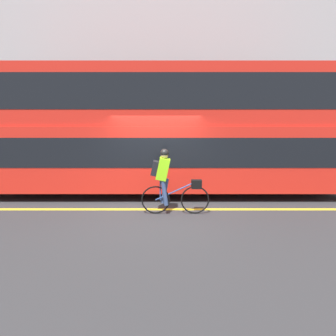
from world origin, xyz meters
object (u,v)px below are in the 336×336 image
at_px(bus, 157,127).
at_px(trash_bin, 171,160).
at_px(street_sign_post, 238,136).
at_px(cyclist_on_bike, 169,180).

xyz_separation_m(bus, trash_bin, (0.51, 2.80, -1.55)).
bearing_deg(street_sign_post, cyclist_on_bike, -121.48).
relative_size(bus, trash_bin, 12.66).
bearing_deg(street_sign_post, bus, -140.64).
xyz_separation_m(cyclist_on_bike, street_sign_post, (3.02, 4.93, 0.77)).
bearing_deg(cyclist_on_bike, trash_bin, 88.61).
height_order(bus, street_sign_post, bus).
distance_m(bus, trash_bin, 3.24).
height_order(trash_bin, street_sign_post, street_sign_post).
distance_m(cyclist_on_bike, street_sign_post, 5.84).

